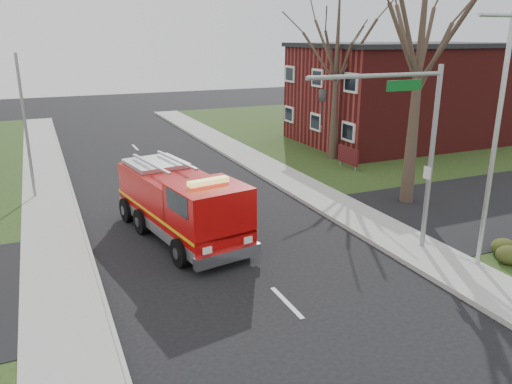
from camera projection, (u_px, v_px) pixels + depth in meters
name	position (u px, v px, depth m)	size (l,w,h in m)	color
ground	(287.00, 303.00, 15.08)	(120.00, 120.00, 0.00)	black
sidewalk_right	(445.00, 264.00, 17.44)	(2.40, 80.00, 0.15)	gray
sidewalk_left	(70.00, 350.00, 12.67)	(2.40, 80.00, 0.15)	gray
brick_building	(405.00, 93.00, 37.01)	(15.40, 10.40, 7.25)	maroon
health_center_sign	(348.00, 156.00, 29.77)	(0.12, 2.00, 1.40)	#4B1115
bare_tree_near	(421.00, 43.00, 21.75)	(6.00, 6.00, 12.00)	#3B2C22
bare_tree_far	(337.00, 57.00, 30.47)	(5.25, 5.25, 10.50)	#3B2C22
traffic_signal_mast	(405.00, 128.00, 16.98)	(5.29, 0.18, 6.80)	gray
streetlight_pole	(494.00, 139.00, 16.02)	(1.48, 0.16, 8.40)	#B7BABF
utility_pole_far	(26.00, 129.00, 23.64)	(0.14, 0.14, 7.00)	gray
fire_engine	(182.00, 205.00, 19.63)	(3.83, 7.66, 2.96)	#B00808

